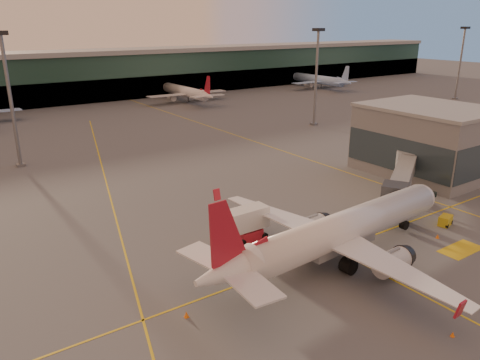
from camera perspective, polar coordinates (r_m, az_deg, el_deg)
ground at (r=54.09m, az=11.55°, el=-11.67°), size 600.00×600.00×0.00m
taxi_markings at (r=85.16m, az=-14.10°, el=-0.39°), size 100.12×173.00×0.01m
terminal at (r=177.67m, az=-23.73°, el=11.24°), size 400.00×20.00×17.60m
gate_building at (r=93.53m, az=21.96°, el=4.52°), size 18.40×22.40×12.60m
mast_west_near at (r=99.34m, az=-26.32°, el=9.77°), size 2.40×2.40×25.60m
mast_east_near at (r=130.15m, az=9.31°, el=13.08°), size 2.40×2.40×25.60m
mast_east_far at (r=191.80m, az=25.34°, el=13.32°), size 2.40×2.40×25.60m
main_airplane at (r=55.85m, az=11.82°, el=-6.27°), size 38.83×34.99×11.72m
jet_bridge at (r=78.45m, az=19.32°, el=0.55°), size 20.96×14.29×5.82m
catering_truck at (r=60.55m, az=0.89°, el=-5.16°), size 5.75×2.67×4.43m
gpu_cart at (r=71.66m, az=23.77°, el=-4.55°), size 2.61×1.95×1.36m
pushback_tug at (r=79.84m, az=19.38°, el=-1.66°), size 3.73×2.74×1.72m
cone_nose at (r=71.29m, az=23.65°, el=-5.02°), size 0.41×0.41×0.52m
cone_tail at (r=47.10m, az=-6.55°, el=-15.97°), size 0.49×0.49×0.63m
cone_wing_right at (r=48.46m, az=24.51°, el=-16.73°), size 0.39×0.39×0.50m
cone_fwd at (r=67.18m, az=22.94°, el=-6.33°), size 0.46×0.46×0.59m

